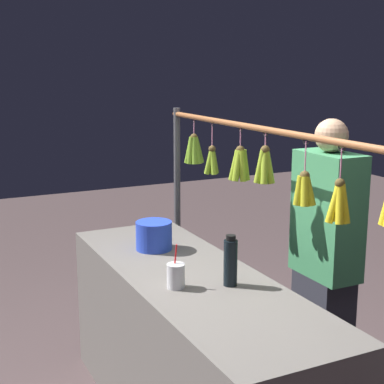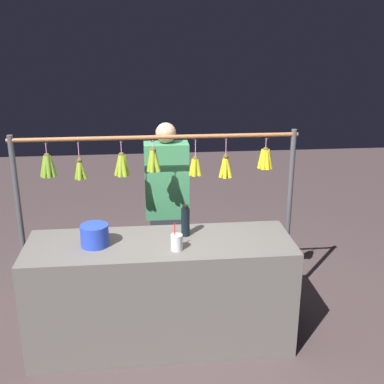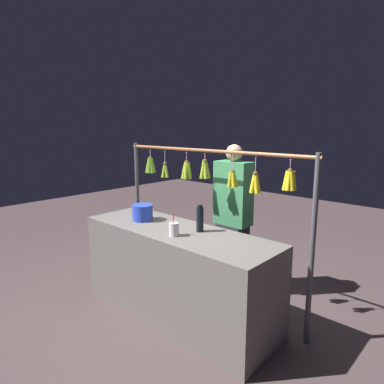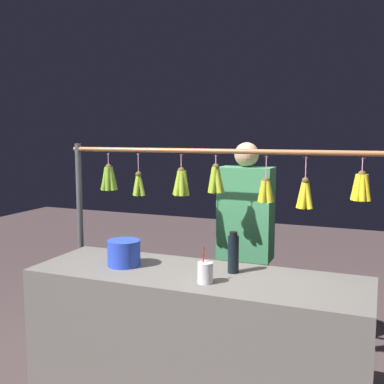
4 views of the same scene
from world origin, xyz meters
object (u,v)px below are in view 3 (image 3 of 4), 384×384
Objects in this scene: drink_cup at (174,229)px; water_bottle at (200,219)px; vendor_person at (233,221)px; blue_bucket at (143,213)px.

water_bottle is at bearing -109.25° from drink_cup.
water_bottle is 0.68m from vendor_person.
blue_bucket is 0.95m from vendor_person.
water_bottle reaches higher than drink_cup.
vendor_person reaches higher than water_bottle.
water_bottle is at bearing 99.35° from vendor_person.
blue_bucket is at bearing 9.32° from water_bottle.
vendor_person is at bearing -88.59° from drink_cup.
vendor_person is at bearing -80.65° from water_bottle.
drink_cup is 0.13× the size of vendor_person.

